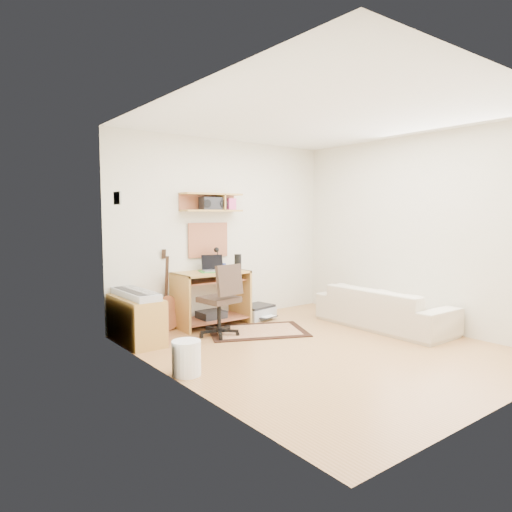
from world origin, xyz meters
TOP-DOWN VIEW (x-y plane):
  - floor at (0.00, 0.00)m, footprint 3.60×4.00m
  - ceiling at (0.00, 0.00)m, footprint 3.60×4.00m
  - back_wall at (0.00, 2.00)m, footprint 3.60×0.01m
  - left_wall at (-1.80, 0.00)m, footprint 0.01×4.00m
  - right_wall at (1.80, 0.00)m, footprint 0.01×4.00m
  - wall_shelf at (-0.30, 1.88)m, footprint 0.90×0.25m
  - cork_board at (-0.30, 1.98)m, footprint 0.64×0.03m
  - wall_photo at (-1.79, 1.50)m, footprint 0.02×0.20m
  - desk at (-0.41, 1.73)m, footprint 1.00×0.55m
  - laptop at (-0.38, 1.71)m, footprint 0.38×0.38m
  - speaker at (0.00, 1.68)m, footprint 0.10×0.10m
  - desk_lamp at (-0.21, 1.87)m, footprint 0.11×0.11m
  - pencil_cup at (-0.14, 1.83)m, footprint 0.06×0.06m
  - boombox at (-0.29, 1.87)m, footprint 0.36×0.16m
  - rug at (-0.12, 1.06)m, footprint 1.48×1.27m
  - task_chair at (-0.63, 1.19)m, footprint 0.54×0.54m
  - cabinet at (-1.58, 1.55)m, footprint 0.40×0.90m
  - music_keyboard at (-1.58, 1.55)m, footprint 0.28×0.89m
  - guitar at (-1.00, 1.86)m, footprint 0.32×0.23m
  - waste_basket at (-1.65, 0.18)m, footprint 0.32×0.32m
  - printer at (0.35, 1.69)m, footprint 0.55×0.46m
  - sofa at (1.38, 0.19)m, footprint 0.55×1.87m

SIDE VIEW (x-z plane):
  - floor at x=0.00m, z-range -0.01..0.00m
  - rug at x=-0.12m, z-range 0.00..0.02m
  - printer at x=0.35m, z-range -0.01..0.18m
  - waste_basket at x=-1.65m, z-range 0.00..0.34m
  - cabinet at x=-1.58m, z-range 0.00..0.55m
  - sofa at x=1.38m, z-range 0.00..0.73m
  - desk at x=-0.41m, z-range 0.00..0.75m
  - task_chair at x=-0.63m, z-range 0.00..0.93m
  - guitar at x=-1.00m, z-range 0.00..1.08m
  - music_keyboard at x=-1.58m, z-range 0.55..0.63m
  - pencil_cup at x=-0.14m, z-range 0.75..0.84m
  - speaker at x=0.00m, z-range 0.75..0.97m
  - laptop at x=-0.38m, z-range 0.75..0.98m
  - desk_lamp at x=-0.21m, z-range 0.75..1.07m
  - cork_board at x=-0.30m, z-range 0.92..1.42m
  - back_wall at x=0.00m, z-range 0.00..2.60m
  - left_wall at x=-1.80m, z-range 0.00..2.60m
  - right_wall at x=1.80m, z-range 0.00..2.60m
  - boombox at x=-0.29m, z-range 1.59..1.77m
  - wall_shelf at x=-0.30m, z-range 1.57..1.83m
  - wall_photo at x=-1.79m, z-range 1.65..1.79m
  - ceiling at x=0.00m, z-range 2.60..2.61m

